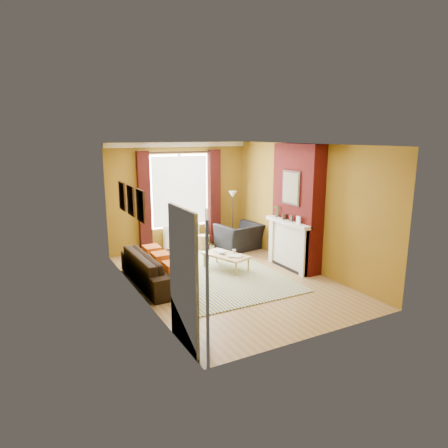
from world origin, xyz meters
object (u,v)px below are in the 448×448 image
Objects in this scene: sofa at (156,268)px; wicker_stool at (204,242)px; armchair at (239,237)px; floor_lamp at (233,203)px; coffee_table at (226,256)px.

wicker_stool is at bearing -48.50° from sofa.
wicker_stool is (1.90, 1.73, -0.13)m from sofa.
wicker_stool is (-0.85, 0.43, -0.15)m from armchair.
wicker_stool is at bearing 173.97° from floor_lamp.
armchair is 2.71× the size of wicker_stool.
armchair reaches higher than wicker_stool.
floor_lamp reaches higher than coffee_table.
armchair is 0.96m from wicker_stool.
sofa is at bearing 16.52° from armchair.
wicker_stool is (0.24, 1.70, -0.12)m from coffee_table.
coffee_table is 0.78× the size of floor_lamp.
wicker_stool is 0.26× the size of floor_lamp.
coffee_table is at bearing 40.42° from armchair.
floor_lamp is at bearing -59.84° from sofa.
armchair reaches higher than coffee_table.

